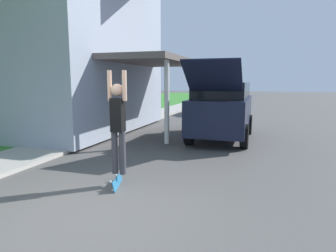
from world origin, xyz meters
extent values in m
plane|color=#54514F|center=(0.00, 0.00, 0.00)|extent=(120.00, 120.00, 0.00)
cube|color=#387F2D|center=(-8.00, 6.00, 0.04)|extent=(10.00, 80.00, 0.08)
cube|color=#ADA89E|center=(-3.60, 6.00, 0.05)|extent=(1.80, 80.00, 0.10)
cube|color=#99A3B2|center=(-7.53, 7.20, 3.23)|extent=(10.14, 7.74, 6.30)
cube|color=#5B514C|center=(-1.36, 7.20, 2.88)|extent=(2.60, 5.42, 0.20)
cylinder|color=silver|center=(-0.26, 5.27, 1.43)|extent=(0.16, 0.16, 2.70)
cube|color=black|center=(1.29, 7.04, 0.95)|extent=(1.86, 4.43, 1.14)
cube|color=black|center=(1.29, 7.15, 1.79)|extent=(1.71, 3.45, 0.55)
cylinder|color=black|center=(0.40, 8.41, 0.39)|extent=(0.24, 0.78, 0.78)
cylinder|color=black|center=(2.18, 8.41, 0.39)|extent=(0.24, 0.78, 0.78)
cylinder|color=black|center=(0.40, 5.67, 0.39)|extent=(0.24, 0.78, 0.78)
cylinder|color=black|center=(2.18, 5.67, 0.39)|extent=(0.24, 0.78, 0.78)
cube|color=black|center=(1.29, 4.78, 2.26)|extent=(1.64, 1.27, 0.91)
cube|color=silver|center=(-0.31, 15.75, 0.55)|extent=(1.84, 4.22, 0.75)
cube|color=black|center=(-0.31, 15.65, 1.19)|extent=(1.62, 2.19, 0.54)
cylinder|color=black|center=(-1.20, 17.02, 0.33)|extent=(0.20, 0.66, 0.66)
cylinder|color=black|center=(0.58, 17.02, 0.33)|extent=(0.20, 0.66, 0.66)
cylinder|color=black|center=(-1.20, 14.49, 0.33)|extent=(0.20, 0.66, 0.66)
cylinder|color=black|center=(0.58, 14.49, 0.33)|extent=(0.20, 0.66, 0.66)
cylinder|color=#38383D|center=(-0.12, 1.39, 0.68)|extent=(0.13, 0.13, 0.87)
cylinder|color=#38383D|center=(0.05, 1.39, 0.68)|extent=(0.13, 0.13, 0.87)
cube|color=black|center=(-0.03, 1.39, 1.45)|extent=(0.25, 0.20, 0.66)
sphere|color=tan|center=(-0.03, 1.39, 1.94)|extent=(0.24, 0.24, 0.24)
cylinder|color=tan|center=(-0.19, 1.39, 2.03)|extent=(0.09, 0.09, 0.59)
cylinder|color=tan|center=(0.13, 1.39, 2.03)|extent=(0.09, 0.09, 0.59)
cube|color=#236B99|center=(-0.05, 1.35, 0.08)|extent=(0.29, 0.79, 0.25)
cylinder|color=silver|center=(-0.20, 1.58, 0.14)|extent=(0.03, 0.06, 0.06)
cylinder|color=silver|center=(-0.16, 1.58, -0.04)|extent=(0.03, 0.06, 0.06)
cylinder|color=silver|center=(-0.06, 1.09, 0.17)|extent=(0.03, 0.06, 0.06)
cylinder|color=silver|center=(-0.02, 1.09, 0.00)|extent=(0.03, 0.06, 0.06)
camera|label=1|loc=(2.70, -3.91, 2.12)|focal=32.00mm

